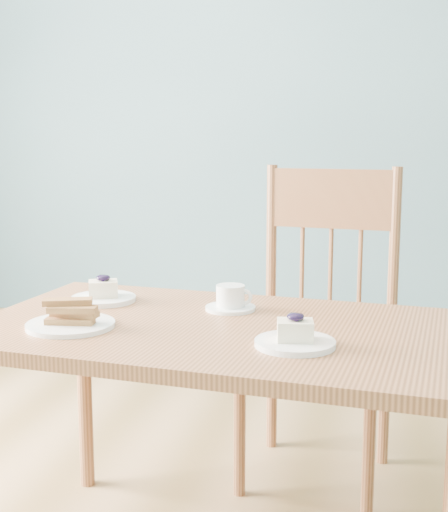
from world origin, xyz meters
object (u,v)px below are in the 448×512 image
(dining_table, at_px, (223,351))
(cheesecake_plate_near, at_px, (295,338))
(dining_chair, at_px, (321,322))
(biscotti_plate, at_px, (70,319))
(coffee_cup, at_px, (231,299))
(cheesecake_plate_far, at_px, (103,294))

(dining_table, bearing_deg, cheesecake_plate_near, -29.44)
(dining_chair, height_order, biscotti_plate, dining_chair)
(biscotti_plate, bearing_deg, cheesecake_plate_near, -3.92)
(coffee_cup, bearing_deg, biscotti_plate, -139.53)
(coffee_cup, bearing_deg, cheesecake_plate_near, -50.63)
(biscotti_plate, bearing_deg, dining_chair, 51.98)
(dining_table, distance_m, dining_chair, 0.64)
(coffee_cup, distance_m, biscotti_plate, 0.43)
(coffee_cup, height_order, biscotti_plate, biscotti_plate)
(cheesecake_plate_near, height_order, cheesecake_plate_far, same)
(dining_table, relative_size, cheesecake_plate_far, 7.12)
(cheesecake_plate_far, bearing_deg, dining_chair, 36.64)
(biscotti_plate, bearing_deg, cheesecake_plate_far, 95.32)
(dining_table, xyz_separation_m, biscotti_plate, (-0.36, -0.10, 0.09))
(dining_table, distance_m, coffee_cup, 0.19)
(dining_table, distance_m, cheesecake_plate_far, 0.44)
(dining_table, height_order, biscotti_plate, biscotti_plate)
(coffee_cup, relative_size, biscotti_plate, 0.62)
(dining_chair, height_order, cheesecake_plate_near, dining_chair)
(cheesecake_plate_near, bearing_deg, dining_table, 144.98)
(dining_table, height_order, cheesecake_plate_near, cheesecake_plate_near)
(dining_table, relative_size, cheesecake_plate_near, 7.15)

